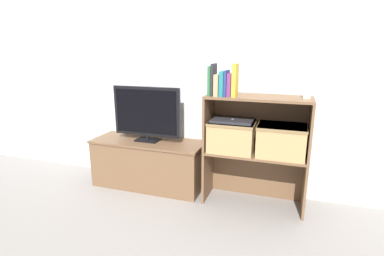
{
  "coord_description": "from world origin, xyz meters",
  "views": [
    {
      "loc": [
        0.83,
        -2.27,
        1.31
      ],
      "look_at": [
        0.0,
        0.17,
        0.63
      ],
      "focal_mm": 28.0,
      "sensor_mm": 36.0,
      "label": 1
    }
  ],
  "objects_px": {
    "baby_monitor": "(307,92)",
    "storage_basket_left": "(232,135)",
    "book_charcoal": "(214,80)",
    "storage_basket_right": "(281,139)",
    "tv_stand": "(149,163)",
    "book_mustard": "(235,80)",
    "book_forest": "(211,81)",
    "laptop": "(232,120)",
    "book_teal": "(223,84)",
    "tv": "(147,113)",
    "book_navy": "(227,83)",
    "book_plum": "(230,85)",
    "book_tan": "(218,85)"
  },
  "relations": [
    {
      "from": "laptop",
      "to": "book_mustard",
      "type": "bearing_deg",
      "value": -69.25
    },
    {
      "from": "storage_basket_left",
      "to": "storage_basket_right",
      "type": "bearing_deg",
      "value": 0.0
    },
    {
      "from": "storage_basket_right",
      "to": "tv_stand",
      "type": "bearing_deg",
      "value": 178.16
    },
    {
      "from": "book_teal",
      "to": "baby_monitor",
      "type": "distance_m",
      "value": 0.65
    },
    {
      "from": "book_teal",
      "to": "storage_basket_right",
      "type": "xyz_separation_m",
      "value": [
        0.48,
        0.05,
        -0.44
      ]
    },
    {
      "from": "book_plum",
      "to": "book_mustard",
      "type": "height_order",
      "value": "book_mustard"
    },
    {
      "from": "book_plum",
      "to": "storage_basket_right",
      "type": "xyz_separation_m",
      "value": [
        0.42,
        0.05,
        -0.43
      ]
    },
    {
      "from": "tv_stand",
      "to": "storage_basket_right",
      "type": "xyz_separation_m",
      "value": [
        1.22,
        -0.04,
        0.38
      ]
    },
    {
      "from": "tv_stand",
      "to": "book_mustard",
      "type": "xyz_separation_m",
      "value": [
        0.84,
        -0.09,
        0.84
      ]
    },
    {
      "from": "book_plum",
      "to": "book_mustard",
      "type": "relative_size",
      "value": 0.71
    },
    {
      "from": "book_navy",
      "to": "book_mustard",
      "type": "bearing_deg",
      "value": 0.0
    },
    {
      "from": "book_mustard",
      "to": "storage_basket_left",
      "type": "distance_m",
      "value": 0.47
    },
    {
      "from": "book_mustard",
      "to": "tv_stand",
      "type": "bearing_deg",
      "value": 173.97
    },
    {
      "from": "book_navy",
      "to": "book_tan",
      "type": "bearing_deg",
      "value": 180.0
    },
    {
      "from": "book_forest",
      "to": "storage_basket_right",
      "type": "bearing_deg",
      "value": 4.85
    },
    {
      "from": "tv",
      "to": "book_navy",
      "type": "distance_m",
      "value": 0.84
    },
    {
      "from": "book_forest",
      "to": "book_mustard",
      "type": "relative_size",
      "value": 0.92
    },
    {
      "from": "baby_monitor",
      "to": "storage_basket_left",
      "type": "height_order",
      "value": "baby_monitor"
    },
    {
      "from": "laptop",
      "to": "book_navy",
      "type": "bearing_deg",
      "value": -134.57
    },
    {
      "from": "book_charcoal",
      "to": "book_teal",
      "type": "height_order",
      "value": "book_charcoal"
    },
    {
      "from": "tv",
      "to": "book_forest",
      "type": "bearing_deg",
      "value": -7.75
    },
    {
      "from": "book_navy",
      "to": "baby_monitor",
      "type": "height_order",
      "value": "book_navy"
    },
    {
      "from": "tv",
      "to": "baby_monitor",
      "type": "height_order",
      "value": "baby_monitor"
    },
    {
      "from": "tv_stand",
      "to": "storage_basket_right",
      "type": "distance_m",
      "value": 1.28
    },
    {
      "from": "book_forest",
      "to": "book_teal",
      "type": "relative_size",
      "value": 1.19
    },
    {
      "from": "book_plum",
      "to": "baby_monitor",
      "type": "relative_size",
      "value": 1.41
    },
    {
      "from": "book_charcoal",
      "to": "storage_basket_right",
      "type": "bearing_deg",
      "value": 5.06
    },
    {
      "from": "baby_monitor",
      "to": "book_mustard",
      "type": "bearing_deg",
      "value": -173.27
    },
    {
      "from": "storage_basket_left",
      "to": "tv",
      "type": "bearing_deg",
      "value": 177.37
    },
    {
      "from": "book_teal",
      "to": "book_mustard",
      "type": "distance_m",
      "value": 0.1
    },
    {
      "from": "book_forest",
      "to": "book_plum",
      "type": "relative_size",
      "value": 1.3
    },
    {
      "from": "tv",
      "to": "book_teal",
      "type": "xyz_separation_m",
      "value": [
        0.74,
        -0.09,
        0.31
      ]
    },
    {
      "from": "book_forest",
      "to": "laptop",
      "type": "bearing_deg",
      "value": 15.33
    },
    {
      "from": "book_charcoal",
      "to": "book_forest",
      "type": "bearing_deg",
      "value": 180.0
    },
    {
      "from": "book_teal",
      "to": "book_plum",
      "type": "height_order",
      "value": "book_teal"
    },
    {
      "from": "tv",
      "to": "tv_stand",
      "type": "bearing_deg",
      "value": 90.0
    },
    {
      "from": "book_charcoal",
      "to": "storage_basket_left",
      "type": "xyz_separation_m",
      "value": [
        0.16,
        0.05,
        -0.47
      ]
    },
    {
      "from": "book_mustard",
      "to": "storage_basket_left",
      "type": "height_order",
      "value": "book_mustard"
    },
    {
      "from": "book_plum",
      "to": "storage_basket_right",
      "type": "bearing_deg",
      "value": 6.67
    },
    {
      "from": "book_teal",
      "to": "book_mustard",
      "type": "xyz_separation_m",
      "value": [
        0.1,
        0.0,
        0.03
      ]
    },
    {
      "from": "tv",
      "to": "book_mustard",
      "type": "xyz_separation_m",
      "value": [
        0.84,
        -0.09,
        0.34
      ]
    },
    {
      "from": "tv",
      "to": "baby_monitor",
      "type": "relative_size",
      "value": 5.13
    },
    {
      "from": "tv_stand",
      "to": "baby_monitor",
      "type": "relative_size",
      "value": 8.36
    },
    {
      "from": "book_mustard",
      "to": "baby_monitor",
      "type": "bearing_deg",
      "value": 6.73
    },
    {
      "from": "tv",
      "to": "storage_basket_left",
      "type": "bearing_deg",
      "value": -2.63
    },
    {
      "from": "book_teal",
      "to": "baby_monitor",
      "type": "relative_size",
      "value": 1.53
    },
    {
      "from": "baby_monitor",
      "to": "laptop",
      "type": "bearing_deg",
      "value": -178.48
    },
    {
      "from": "book_navy",
      "to": "tv_stand",
      "type": "bearing_deg",
      "value": 173.44
    },
    {
      "from": "book_navy",
      "to": "tv",
      "type": "bearing_deg",
      "value": 173.56
    },
    {
      "from": "book_teal",
      "to": "laptop",
      "type": "height_order",
      "value": "book_teal"
    }
  ]
}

